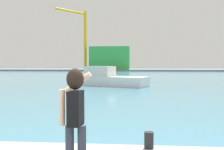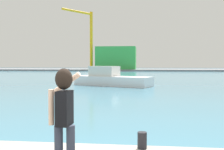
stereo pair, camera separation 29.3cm
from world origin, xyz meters
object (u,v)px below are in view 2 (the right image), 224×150
boat_moored (111,79)px  warehouse_left (117,58)px  person_photographer (64,110)px  port_crane (88,34)px  harbor_bollard (142,140)px

boat_moored → warehouse_left: (-5.72, 64.84, 3.58)m
person_photographer → port_crane: size_ratio=0.09×
harbor_bollard → port_crane: size_ratio=0.02×
person_photographer → port_crane: (-17.39, 86.88, 10.84)m
harbor_bollard → boat_moored: boat_moored is taller
person_photographer → port_crane: bearing=15.2°
harbor_bollard → warehouse_left: size_ratio=0.03×
port_crane → harbor_bollard: bearing=-77.7°
harbor_bollard → port_crane: (-18.65, 85.34, 11.73)m
warehouse_left → port_crane: size_ratio=0.68×
warehouse_left → port_crane: port_crane is taller
harbor_bollard → port_crane: port_crane is taller
person_photographer → boat_moored: (-2.25, 25.11, -0.88)m
boat_moored → port_crane: size_ratio=0.45×
warehouse_left → person_photographer: bearing=-84.9°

